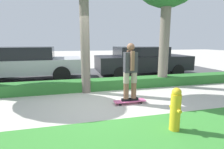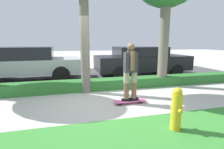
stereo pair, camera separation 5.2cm
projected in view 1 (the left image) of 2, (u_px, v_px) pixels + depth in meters
ground_plane at (109, 104)px, 4.85m from camera, size 60.00×60.00×0.00m
street_asphalt at (90, 76)px, 8.86m from camera, size 15.72×5.00×0.01m
hedge_row at (99, 84)px, 6.35m from camera, size 15.72×0.60×0.36m
skateboard at (130, 101)px, 4.88m from camera, size 0.89×0.24×0.09m
skater_person at (130, 71)px, 4.73m from camera, size 0.48×0.41×1.58m
parked_car_front at (29, 63)px, 7.70m from camera, size 4.47×2.05×1.49m
parked_car_middle at (142, 60)px, 8.88m from camera, size 4.68×1.99×1.46m
fire_hydrant at (175, 109)px, 3.34m from camera, size 0.20×0.32×0.86m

